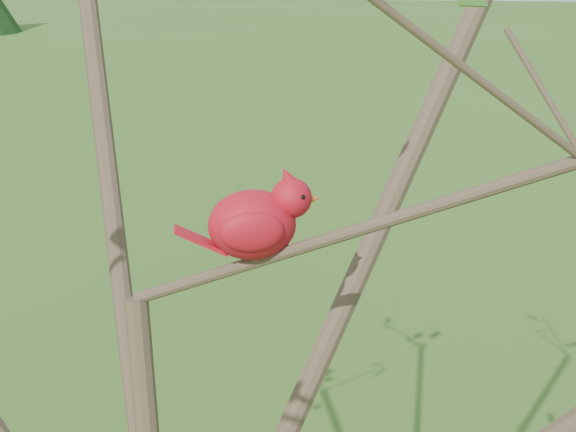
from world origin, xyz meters
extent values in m
ellipsoid|color=red|center=(0.13, 0.08, 2.08)|extent=(0.15, 0.13, 0.10)
sphere|color=red|center=(0.18, 0.10, 2.12)|extent=(0.07, 0.07, 0.06)
cone|color=red|center=(0.18, 0.10, 2.15)|extent=(0.05, 0.04, 0.04)
cone|color=#D85914|center=(0.21, 0.11, 2.11)|extent=(0.03, 0.03, 0.02)
ellipsoid|color=black|center=(0.20, 0.11, 2.11)|extent=(0.02, 0.03, 0.03)
cube|color=red|center=(0.06, 0.06, 2.06)|extent=(0.08, 0.05, 0.04)
ellipsoid|color=red|center=(0.11, 0.12, 2.08)|extent=(0.09, 0.05, 0.06)
ellipsoid|color=red|center=(0.14, 0.05, 2.08)|extent=(0.09, 0.05, 0.06)
camera|label=1|loc=(0.34, -0.94, 2.44)|focal=50.00mm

